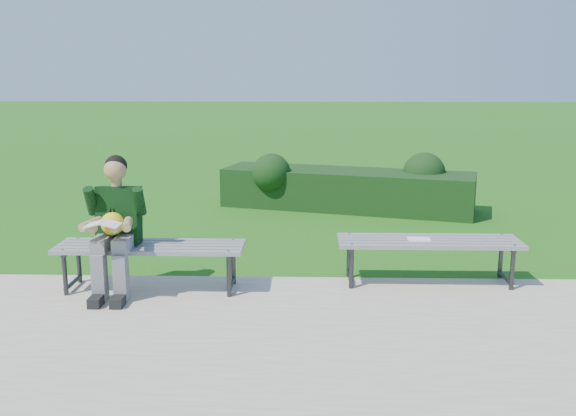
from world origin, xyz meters
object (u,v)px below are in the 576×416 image
object	(u,v)px
bench_left	(151,250)
seated_boy	(115,222)
bench_right	(429,245)
hedge	(348,187)
paper_sheet	(419,239)

from	to	relation	value
bench_left	seated_boy	xyz separation A→B (m)	(-0.30, -0.09, 0.30)
bench_left	bench_right	xyz separation A→B (m)	(2.73, 0.27, 0.00)
hedge	bench_left	xyz separation A→B (m)	(-2.16, -3.93, 0.07)
seated_boy	paper_sheet	distance (m)	2.96
hedge	bench_left	world-z (taller)	hedge
bench_left	paper_sheet	bearing A→B (deg)	5.91
bench_left	bench_right	bearing A→B (deg)	5.70
bench_left	bench_right	distance (m)	2.74
hedge	bench_left	size ratio (longest dim) A/B	2.22
hedge	bench_left	distance (m)	4.48
seated_boy	bench_right	bearing A→B (deg)	6.86
bench_left	paper_sheet	size ratio (longest dim) A/B	8.01
bench_right	seated_boy	world-z (taller)	seated_boy
hedge	seated_boy	xyz separation A→B (m)	(-2.46, -4.02, 0.37)
hedge	seated_boy	size ratio (longest dim) A/B	3.03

